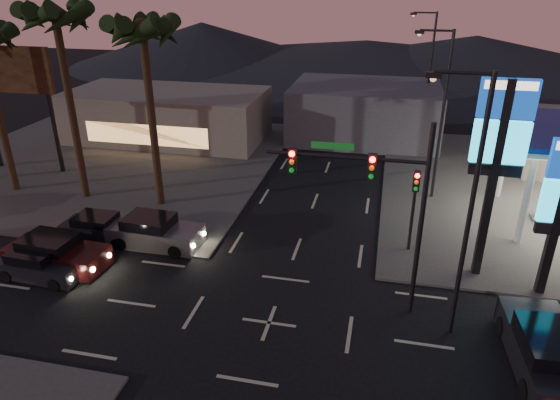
% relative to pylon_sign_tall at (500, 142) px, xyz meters
% --- Properties ---
extents(ground, '(140.00, 140.00, 0.00)m').
position_rel_pylon_sign_tall_xyz_m(ground, '(-8.50, -5.50, -6.39)').
color(ground, black).
rests_on(ground, ground).
extents(corner_lot_nw, '(24.00, 24.00, 0.12)m').
position_rel_pylon_sign_tall_xyz_m(corner_lot_nw, '(-24.50, 10.50, -6.33)').
color(corner_lot_nw, '#47443F').
rests_on(corner_lot_nw, ground).
extents(pylon_sign_tall, '(2.20, 0.35, 9.00)m').
position_rel_pylon_sign_tall_xyz_m(pylon_sign_tall, '(0.00, 0.00, 0.00)').
color(pylon_sign_tall, black).
rests_on(pylon_sign_tall, ground).
extents(traffic_signal_mast, '(6.10, 0.39, 8.00)m').
position_rel_pylon_sign_tall_xyz_m(traffic_signal_mast, '(-4.74, -3.51, -1.17)').
color(traffic_signal_mast, black).
rests_on(traffic_signal_mast, ground).
extents(pedestal_signal, '(0.32, 0.39, 4.30)m').
position_rel_pylon_sign_tall_xyz_m(pedestal_signal, '(-3.00, 1.48, -3.47)').
color(pedestal_signal, black).
rests_on(pedestal_signal, ground).
extents(streetlight_near, '(2.14, 0.25, 10.00)m').
position_rel_pylon_sign_tall_xyz_m(streetlight_near, '(-1.71, -4.50, -0.68)').
color(streetlight_near, black).
rests_on(streetlight_near, ground).
extents(streetlight_mid, '(2.14, 0.25, 10.00)m').
position_rel_pylon_sign_tall_xyz_m(streetlight_mid, '(-1.71, 8.50, -0.68)').
color(streetlight_mid, black).
rests_on(streetlight_mid, ground).
extents(streetlight_far, '(2.14, 0.25, 10.00)m').
position_rel_pylon_sign_tall_xyz_m(streetlight_far, '(-1.71, 22.50, -0.68)').
color(streetlight_far, black).
rests_on(streetlight_far, ground).
extents(palm_a, '(4.41, 4.41, 10.86)m').
position_rel_pylon_sign_tall_xyz_m(palm_a, '(-17.50, 4.00, 3.03)').
color(palm_a, black).
rests_on(palm_a, ground).
extents(palm_b, '(4.41, 4.41, 11.46)m').
position_rel_pylon_sign_tall_xyz_m(palm_b, '(-22.50, 4.00, 3.58)').
color(palm_b, black).
rests_on(palm_b, ground).
extents(billboard, '(6.00, 0.30, 8.50)m').
position_rel_pylon_sign_tall_xyz_m(billboard, '(-29.00, 7.50, -0.06)').
color(billboard, black).
rests_on(billboard, ground).
extents(building_far_west, '(16.00, 8.00, 4.00)m').
position_rel_pylon_sign_tall_xyz_m(building_far_west, '(-22.50, 16.50, -4.39)').
color(building_far_west, '#726B5B').
rests_on(building_far_west, ground).
extents(building_far_mid, '(12.00, 9.00, 4.40)m').
position_rel_pylon_sign_tall_xyz_m(building_far_mid, '(-6.50, 20.50, -4.19)').
color(building_far_mid, '#4C4C51').
rests_on(building_far_mid, ground).
extents(hill_left, '(40.00, 40.00, 6.00)m').
position_rel_pylon_sign_tall_xyz_m(hill_left, '(-33.50, 54.50, -3.39)').
color(hill_left, black).
rests_on(hill_left, ground).
extents(hill_right, '(50.00, 50.00, 5.00)m').
position_rel_pylon_sign_tall_xyz_m(hill_right, '(6.50, 54.50, -3.89)').
color(hill_right, black).
rests_on(hill_right, ground).
extents(hill_center, '(60.00, 60.00, 4.00)m').
position_rel_pylon_sign_tall_xyz_m(hill_center, '(-8.50, 54.50, -4.39)').
color(hill_center, black).
rests_on(hill_center, ground).
extents(car_lane_a_front, '(4.18, 1.91, 1.34)m').
position_rel_pylon_sign_tall_xyz_m(car_lane_a_front, '(-19.52, -4.48, -5.77)').
color(car_lane_a_front, black).
rests_on(car_lane_a_front, ground).
extents(car_lane_a_mid, '(4.96, 2.29, 1.58)m').
position_rel_pylon_sign_tall_xyz_m(car_lane_a_mid, '(-19.28, -3.60, -5.66)').
color(car_lane_a_mid, black).
rests_on(car_lane_a_mid, ground).
extents(car_lane_b_front, '(4.93, 2.27, 1.58)m').
position_rel_pylon_sign_tall_xyz_m(car_lane_b_front, '(-15.67, -0.62, -5.66)').
color(car_lane_b_front, '#555557').
rests_on(car_lane_b_front, ground).
extents(car_lane_b_mid, '(4.13, 1.78, 1.34)m').
position_rel_pylon_sign_tall_xyz_m(car_lane_b_mid, '(-18.73, -0.63, -5.77)').
color(car_lane_b_mid, black).
rests_on(car_lane_b_mid, ground).
extents(suv_station, '(2.48, 5.30, 1.73)m').
position_rel_pylon_sign_tall_xyz_m(suv_station, '(1.50, -5.94, -5.59)').
color(suv_station, black).
rests_on(suv_station, ground).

